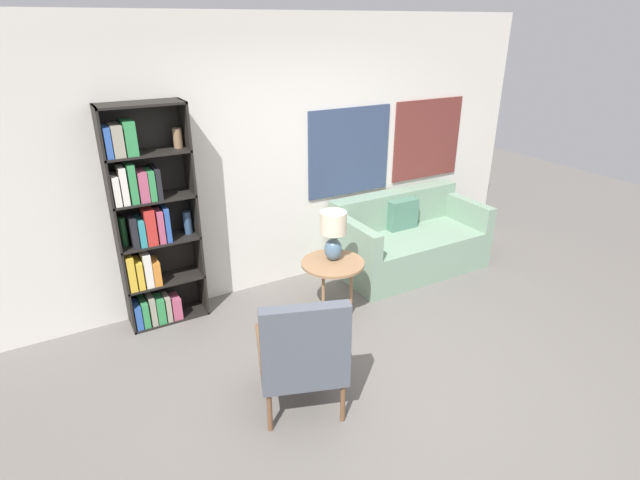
% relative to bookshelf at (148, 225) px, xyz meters
% --- Properties ---
extents(ground_plane, '(14.00, 14.00, 0.00)m').
position_rel_bookshelf_xyz_m(ground_plane, '(1.22, -1.84, -0.97)').
color(ground_plane, '#66605B').
extents(wall_back, '(6.40, 0.08, 2.70)m').
position_rel_bookshelf_xyz_m(wall_back, '(1.27, 0.19, 0.38)').
color(wall_back, silver).
rests_on(wall_back, ground_plane).
extents(bookshelf, '(0.70, 0.30, 2.01)m').
position_rel_bookshelf_xyz_m(bookshelf, '(0.00, 0.00, 0.00)').
color(bookshelf, black).
rests_on(bookshelf, ground_plane).
extents(armchair, '(0.77, 0.79, 0.96)m').
position_rel_bookshelf_xyz_m(armchair, '(0.60, -1.75, -0.45)').
color(armchair, brown).
rests_on(armchair, ground_plane).
extents(couch, '(1.66, 0.85, 0.83)m').
position_rel_bookshelf_xyz_m(couch, '(2.73, -0.26, -0.65)').
color(couch, gray).
rests_on(couch, ground_plane).
extents(side_table, '(0.59, 0.59, 0.57)m').
position_rel_bookshelf_xyz_m(side_table, '(1.46, -0.73, -0.46)').
color(side_table, '#99704C').
rests_on(side_table, ground_plane).
extents(table_lamp, '(0.24, 0.24, 0.47)m').
position_rel_bookshelf_xyz_m(table_lamp, '(1.48, -0.69, -0.11)').
color(table_lamp, slate).
rests_on(table_lamp, side_table).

